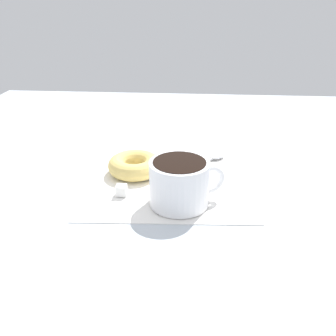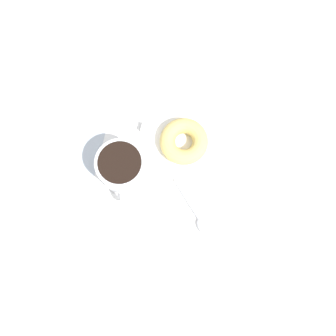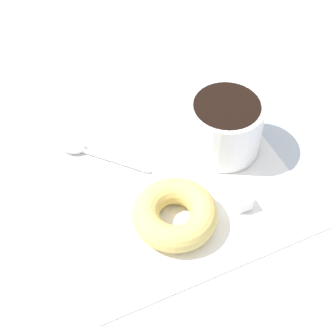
% 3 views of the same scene
% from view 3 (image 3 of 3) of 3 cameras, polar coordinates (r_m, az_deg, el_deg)
% --- Properties ---
extents(ground_plane, '(1.20, 1.20, 0.02)m').
position_cam_3_polar(ground_plane, '(0.70, -1.58, -1.51)').
color(ground_plane, '#B2BCC6').
extents(napkin, '(0.30, 0.30, 0.00)m').
position_cam_3_polar(napkin, '(0.69, 0.00, -1.13)').
color(napkin, white).
rests_on(napkin, ground_plane).
extents(coffee_cup, '(0.12, 0.09, 0.07)m').
position_cam_3_polar(coffee_cup, '(0.70, 5.71, 4.42)').
color(coffee_cup, white).
rests_on(coffee_cup, napkin).
extents(donut, '(0.10, 0.10, 0.03)m').
position_cam_3_polar(donut, '(0.64, 0.34, -4.83)').
color(donut, '#E5C66B').
rests_on(donut, napkin).
extents(spoon, '(0.10, 0.10, 0.01)m').
position_cam_3_polar(spoon, '(0.72, -8.60, 1.83)').
color(spoon, silver).
rests_on(spoon, napkin).
extents(sugar_cube, '(0.02, 0.02, 0.02)m').
position_cam_3_polar(sugar_cube, '(0.66, 7.65, -3.45)').
color(sugar_cube, white).
rests_on(sugar_cube, napkin).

